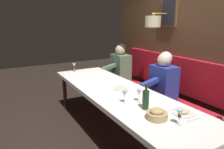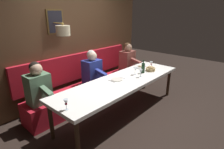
# 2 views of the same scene
# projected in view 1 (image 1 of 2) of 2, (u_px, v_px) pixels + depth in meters

# --- Properties ---
(ground_plane) EXTENTS (12.00, 12.00, 0.00)m
(ground_plane) POSITION_uv_depth(u_px,v_px,m) (118.00, 137.00, 3.15)
(ground_plane) COLOR black
(dining_table) EXTENTS (0.90, 3.11, 0.74)m
(dining_table) POSITION_uv_depth(u_px,v_px,m) (118.00, 95.00, 2.98)
(dining_table) COLOR white
(dining_table) RESTS_ON ground_plane
(banquette_bench) EXTENTS (0.52, 3.31, 0.45)m
(banquette_bench) POSITION_uv_depth(u_px,v_px,m) (163.00, 111.00, 3.52)
(banquette_bench) COLOR red
(banquette_bench) RESTS_ON ground_plane
(back_wall_panel) EXTENTS (0.59, 4.51, 2.90)m
(back_wall_panel) POSITION_uv_depth(u_px,v_px,m) (192.00, 42.00, 3.52)
(back_wall_panel) COLOR brown
(back_wall_panel) RESTS_ON ground_plane
(diner_near) EXTENTS (0.60, 0.40, 0.79)m
(diner_near) POSITION_uv_depth(u_px,v_px,m) (164.00, 78.00, 3.39)
(diner_near) COLOR #283893
(diner_near) RESTS_ON banquette_bench
(diner_middle) EXTENTS (0.60, 0.40, 0.79)m
(diner_middle) POSITION_uv_depth(u_px,v_px,m) (121.00, 63.00, 4.50)
(diner_middle) COLOR #567A5B
(diner_middle) RESTS_ON banquette_bench
(place_setting_0) EXTENTS (0.24, 0.31, 0.05)m
(place_setting_0) POSITION_uv_depth(u_px,v_px,m) (184.00, 113.00, 2.23)
(place_setting_0) COLOR silver
(place_setting_0) RESTS_ON dining_table
(place_setting_1) EXTENTS (0.24, 0.31, 0.01)m
(place_setting_1) POSITION_uv_depth(u_px,v_px,m) (122.00, 88.00, 3.06)
(place_setting_1) COLOR silver
(place_setting_1) RESTS_ON dining_table
(wine_glass_0) EXTENTS (0.07, 0.07, 0.16)m
(wine_glass_0) POSITION_uv_depth(u_px,v_px,m) (139.00, 93.00, 2.55)
(wine_glass_0) COLOR silver
(wine_glass_0) RESTS_ON dining_table
(wine_glass_1) EXTENTS (0.07, 0.07, 0.16)m
(wine_glass_1) POSITION_uv_depth(u_px,v_px,m) (74.00, 66.00, 4.09)
(wine_glass_1) COLOR silver
(wine_glass_1) RESTS_ON dining_table
(wine_glass_2) EXTENTS (0.07, 0.07, 0.16)m
(wine_glass_2) POSITION_uv_depth(u_px,v_px,m) (180.00, 114.00, 1.99)
(wine_glass_2) COLOR silver
(wine_glass_2) RESTS_ON dining_table
(wine_glass_3) EXTENTS (0.07, 0.07, 0.16)m
(wine_glass_3) POSITION_uv_depth(u_px,v_px,m) (125.00, 94.00, 2.51)
(wine_glass_3) COLOR silver
(wine_glass_3) RESTS_ON dining_table
(wine_bottle) EXTENTS (0.08, 0.08, 0.30)m
(wine_bottle) POSITION_uv_depth(u_px,v_px,m) (146.00, 99.00, 2.34)
(wine_bottle) COLOR #19381E
(wine_bottle) RESTS_ON dining_table
(bread_bowl) EXTENTS (0.22, 0.22, 0.12)m
(bread_bowl) POSITION_uv_depth(u_px,v_px,m) (157.00, 114.00, 2.12)
(bread_bowl) COLOR tan
(bread_bowl) RESTS_ON dining_table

